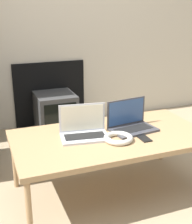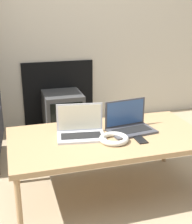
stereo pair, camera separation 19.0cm
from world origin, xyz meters
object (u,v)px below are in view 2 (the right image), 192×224
Objects in this scene: laptop_left at (81,129)px; phone at (140,140)px; laptop_right at (129,124)px; tv at (63,111)px; headphones at (114,139)px.

phone is at bearing -19.45° from laptop_left.
laptop_right is at bearing 91.55° from phone.
phone is 0.27× the size of tv.
headphones is at bearing -31.21° from laptop_left.
laptop_right is 0.78× the size of tv.
laptop_left is 0.37m from laptop_right.
laptop_left is 1.34m from tv.
laptop_left is at bearing 152.25° from phone.
headphones reaches higher than phone.
tv is at bearing 100.17° from phone.
laptop_right is 1.77× the size of headphones.
headphones is 1.49m from tv.
tv is (-0.27, 1.50, -0.26)m from phone.
tv is (-0.26, 1.30, -0.30)m from laptop_right.
phone reaches higher than tv.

